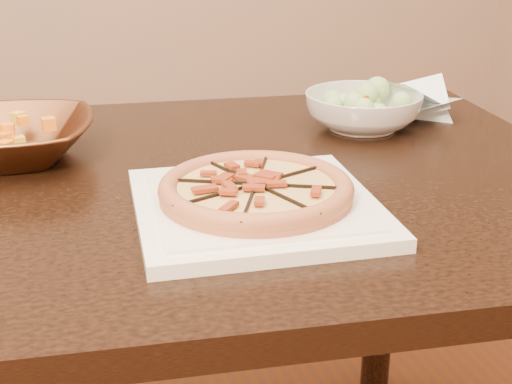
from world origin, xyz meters
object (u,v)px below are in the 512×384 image
(plate, at_px, (256,206))
(salad_bowl, at_px, (363,111))
(pizza, at_px, (256,189))
(dining_table, at_px, (144,242))
(bronze_bowl, at_px, (9,140))

(plate, bearing_deg, salad_bowl, 46.60)
(plate, height_order, salad_bowl, salad_bowl)
(pizza, bearing_deg, salad_bowl, 46.60)
(dining_table, distance_m, pizza, 0.26)
(pizza, bearing_deg, bronze_bowl, 133.89)
(plate, relative_size, bronze_bowl, 1.24)
(plate, height_order, bronze_bowl, bronze_bowl)
(bronze_bowl, relative_size, salad_bowl, 1.27)
(plate, xyz_separation_m, pizza, (-0.00, -0.00, 0.02))
(salad_bowl, bearing_deg, bronze_bowl, 179.33)
(pizza, distance_m, salad_bowl, 0.43)
(salad_bowl, bearing_deg, dining_table, -162.30)
(salad_bowl, bearing_deg, plate, -133.40)
(pizza, relative_size, salad_bowl, 1.21)
(dining_table, relative_size, plate, 4.42)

